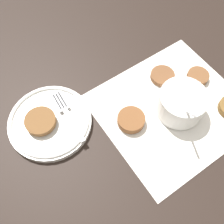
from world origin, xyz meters
TOP-DOWN VIEW (x-y plane):
  - ground_plane at (0.00, 0.00)m, footprint 4.00×4.00m
  - napkin at (0.03, 0.02)m, footprint 0.40×0.37m
  - sauce_bowl at (0.03, -0.00)m, footprint 0.12×0.11m
  - fritter_1 at (0.08, 0.09)m, footprint 0.06×0.06m
  - fritter_2 at (0.15, 0.03)m, footprint 0.06×0.06m
  - fritter_3 at (-0.07, 0.06)m, footprint 0.07×0.07m
  - serving_plate at (-0.21, 0.19)m, footprint 0.20×0.20m
  - fritter_on_plate at (-0.23, 0.20)m, footprint 0.07×0.07m
  - fork at (-0.17, 0.19)m, footprint 0.06×0.15m

SIDE VIEW (x-z plane):
  - ground_plane at x=0.00m, z-range 0.00..0.00m
  - napkin at x=0.03m, z-range 0.00..0.00m
  - fritter_1 at x=0.08m, z-range 0.00..0.02m
  - serving_plate at x=-0.21m, z-range 0.00..0.02m
  - fritter_2 at x=0.15m, z-range 0.00..0.02m
  - fritter_3 at x=-0.07m, z-range 0.00..0.02m
  - fork at x=-0.17m, z-range 0.02..0.02m
  - fritter_on_plate at x=-0.23m, z-range 0.02..0.03m
  - sauce_bowl at x=0.03m, z-range -0.02..0.09m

